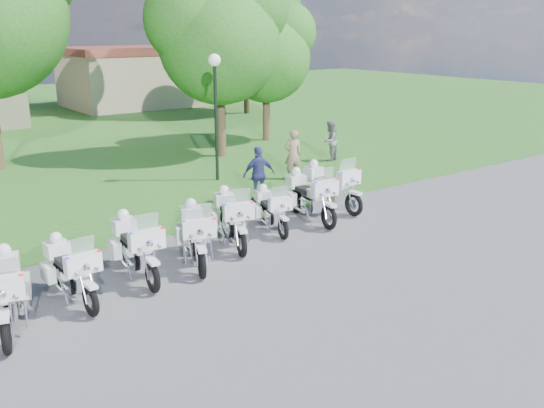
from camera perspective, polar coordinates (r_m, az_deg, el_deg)
ground at (r=14.86m, az=0.11°, el=-5.12°), size 100.00×100.00×0.00m
motorcycle_0 at (r=12.37m, az=-23.78°, el=-7.58°), size 1.25×2.47×1.70m
motorcycle_1 at (r=13.12m, az=-18.42°, el=-5.92°), size 0.79×2.32×1.56m
motorcycle_2 at (r=13.94m, az=-12.72°, el=-3.92°), size 0.96×2.50×1.68m
motorcycle_3 at (r=14.52m, az=-7.23°, el=-2.82°), size 1.41×2.35×1.67m
motorcycle_4 at (r=15.68m, az=-3.86°, el=-1.28°), size 1.32×2.39×1.67m
motorcycle_5 at (r=16.74m, az=-0.07°, el=-0.49°), size 1.04×2.05×1.41m
motorcycle_6 at (r=17.64m, az=3.53°, el=0.79°), size 1.08×2.54×1.71m
motorcycle_7 at (r=18.82m, az=5.48°, el=1.74°), size 0.84×2.55×1.71m
lamp_post at (r=21.91m, az=-5.37°, el=10.92°), size 0.44×0.44×4.54m
tree_2 at (r=26.16m, az=-5.13°, el=15.91°), size 5.98×5.10×7.97m
tree_3 at (r=29.96m, az=-0.65°, el=14.34°), size 4.99×4.26×6.66m
building_east at (r=45.50m, az=-11.69°, el=11.75°), size 11.44×7.28×4.10m
bystander_a at (r=22.39m, az=1.98°, el=4.66°), size 0.77×0.63×1.83m
bystander_b at (r=25.58m, az=5.47°, el=5.91°), size 1.01×0.92×1.69m
bystander_c at (r=19.35m, az=-1.23°, el=2.78°), size 1.13×0.68×1.81m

